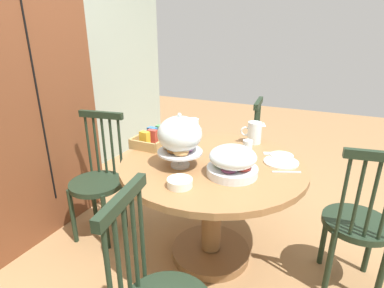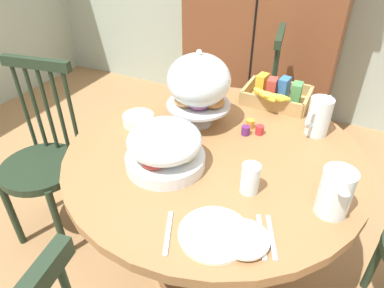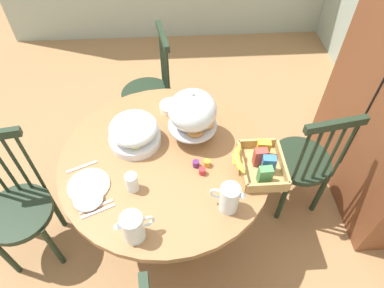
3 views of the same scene
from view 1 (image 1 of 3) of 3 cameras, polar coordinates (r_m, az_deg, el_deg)
ground_plane at (r=2.32m, az=2.17°, el=-20.92°), size 10.00×10.00×0.00m
wooden_armoire at (r=2.67m, az=-30.42°, el=5.71°), size 1.18×0.60×1.96m
dining_table at (r=2.06m, az=3.80°, el=-8.81°), size 1.20×1.20×0.74m
windsor_chair_near_window at (r=2.44m, az=-17.33°, el=-6.86°), size 0.41×0.41×0.97m
windsor_chair_facing_door at (r=2.11m, az=28.83°, el=-13.25°), size 0.40×0.41×0.97m
windsor_chair_far_side at (r=2.89m, az=9.03°, el=-1.86°), size 0.40×0.40×0.97m
pastry_stand_with_dome at (r=1.84m, az=-2.34°, el=1.43°), size 0.28×0.28×0.34m
fruit_platter_covered at (r=1.77m, az=7.65°, el=-3.29°), size 0.30×0.30×0.18m
orange_juice_pitcher at (r=2.35m, az=0.12°, el=2.65°), size 0.10×0.17×0.17m
milk_pitcher at (r=2.32m, az=11.66°, el=1.95°), size 0.10×0.18×0.17m
cereal_basket at (r=2.27m, az=-6.98°, el=1.01°), size 0.32×0.30×0.12m
china_plate_large at (r=2.03m, az=16.46°, el=-3.30°), size 0.22×0.22×0.01m
china_plate_small at (r=2.11m, az=16.59°, el=-2.09°), size 0.15×0.15×0.01m
cereal_bowl at (r=1.66m, az=-2.32°, el=-7.30°), size 0.14×0.14×0.04m
drinking_glass at (r=2.08m, az=10.40°, el=-0.73°), size 0.06×0.06×0.11m
jam_jar_strawberry at (r=2.14m, az=0.33°, el=-0.75°), size 0.04×0.04×0.04m
jam_jar_apricot at (r=2.11m, az=-1.03°, el=-1.09°), size 0.04×0.04×0.04m
jam_jar_grape at (r=2.09m, az=0.47°, el=-1.35°), size 0.04×0.04×0.04m
table_knife at (r=2.16m, az=15.61°, el=-1.89°), size 0.08×0.16×0.01m
dinner_fork at (r=2.18m, az=15.44°, el=-1.60°), size 0.08×0.16×0.01m
soup_spoon at (r=1.91m, az=17.40°, el=-5.06°), size 0.08×0.16×0.01m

